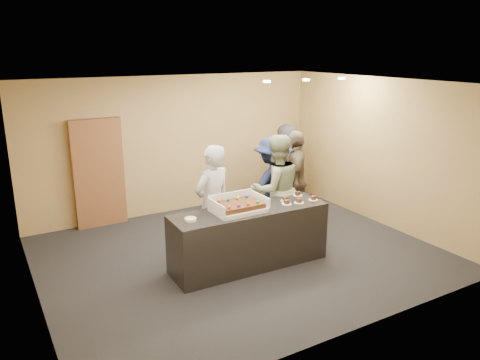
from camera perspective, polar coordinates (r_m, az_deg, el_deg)
The scene contains 17 objects.
room at distance 7.16m, azimuth -0.04°, elevation 0.86°, with size 6.04×6.00×2.70m.
serving_counter at distance 7.08m, azimuth 1.13°, elevation -7.02°, with size 2.40×0.70×0.90m, color black.
storage_cabinet at distance 8.89m, azimuth -16.85°, elevation 0.79°, with size 0.91×0.15×1.99m, color brown.
cake_box at distance 6.84m, azimuth -0.26°, elevation -3.39°, with size 0.76×0.52×0.22m.
sheet_cake at distance 6.80m, azimuth -0.15°, elevation -3.06°, with size 0.65×0.45×0.12m.
plate_stack at distance 6.50m, azimuth -6.06°, elevation -4.80°, with size 0.16×0.16×0.04m, color white.
slice_a at distance 7.16m, azimuth 5.71°, elevation -2.78°, with size 0.15×0.15×0.07m.
slice_b at distance 7.31m, azimuth 5.55°, elevation -2.39°, with size 0.15×0.15×0.07m.
slice_c at distance 7.25m, azimuth 7.20°, elevation -2.60°, with size 0.15×0.15×0.07m.
slice_d at distance 7.59m, azimuth 7.06°, elevation -1.73°, with size 0.15×0.15×0.07m.
slice_e at distance 7.41m, azimuth 8.92°, elevation -2.25°, with size 0.15×0.15×0.07m.
person_server_grey at distance 7.11m, azimuth -3.36°, elevation -2.94°, with size 0.67×0.44×1.83m, color #A7A7AC.
person_sage_man at distance 7.81m, azimuth 4.40°, elevation -1.15°, with size 0.90×0.70×1.85m, color gray.
person_navy_man at distance 8.08m, azimuth 4.00°, elevation -0.86°, with size 1.14×0.66×1.77m, color #141C39.
person_brown_extra at distance 8.48m, azimuth 6.71°, elevation 0.00°, with size 1.06×0.44×1.80m, color brown.
person_dark_suit at distance 9.57m, azimuth 5.74°, elevation 1.66°, with size 0.85×0.55×1.74m, color #222227.
ceiling_spotlights at distance 8.24m, azimuth 8.06°, elevation 12.00°, with size 1.72×0.12×0.03m.
Camera 1 is at (-3.45, -5.99, 3.20)m, focal length 35.00 mm.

